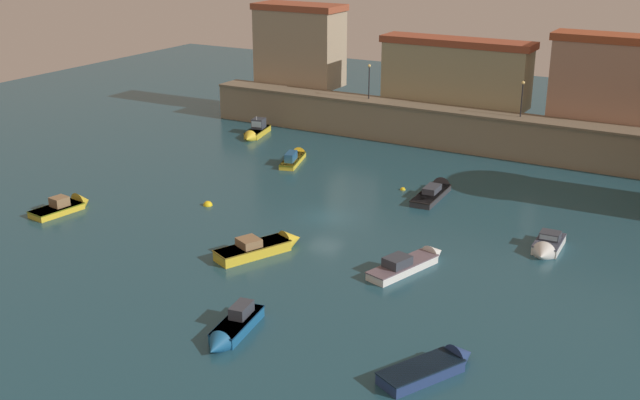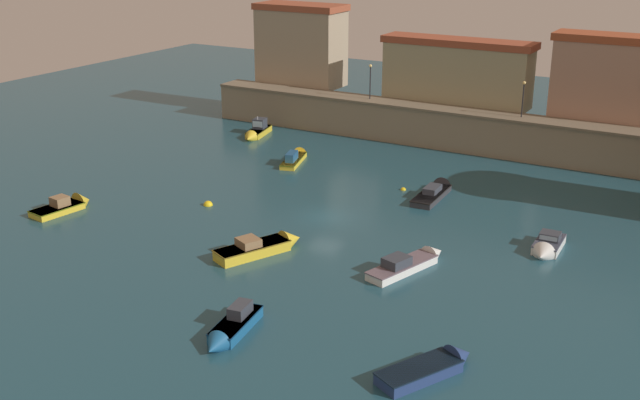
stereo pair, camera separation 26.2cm
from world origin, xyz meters
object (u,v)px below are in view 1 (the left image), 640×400
(moored_boat_1, at_px, (547,246))
(moored_boat_7, at_px, (436,366))
(moored_boat_5, at_px, (436,190))
(moored_boat_0, at_px, (264,246))
(moored_boat_2, at_px, (232,329))
(moored_boat_6, at_px, (67,206))
(moored_boat_4, at_px, (412,262))
(mooring_buoy_0, at_px, (208,205))
(quay_lamp_1, at_px, (522,93))
(moored_boat_8, at_px, (256,132))
(quay_lamp_0, at_px, (369,76))
(mooring_buoy_1, at_px, (403,190))
(moored_boat_3, at_px, (295,157))

(moored_boat_1, bearing_deg, moored_boat_7, -5.31)
(moored_boat_5, distance_m, moored_boat_7, 27.97)
(moored_boat_5, height_order, moored_boat_7, moored_boat_7)
(moored_boat_0, height_order, moored_boat_5, moored_boat_0)
(moored_boat_2, bearing_deg, moored_boat_5, 169.04)
(moored_boat_5, xyz_separation_m, moored_boat_7, (10.41, -25.96, 0.03))
(moored_boat_2, bearing_deg, moored_boat_6, -122.10)
(moored_boat_0, distance_m, moored_boat_5, 18.44)
(moored_boat_4, bearing_deg, mooring_buoy_0, 98.21)
(quay_lamp_1, distance_m, moored_boat_8, 28.00)
(quay_lamp_0, height_order, moored_boat_1, quay_lamp_0)
(moored_boat_4, distance_m, moored_boat_5, 15.31)
(moored_boat_8, height_order, mooring_buoy_0, moored_boat_8)
(moored_boat_4, relative_size, mooring_buoy_1, 15.15)
(moored_boat_7, height_order, moored_boat_8, moored_boat_8)
(moored_boat_3, relative_size, moored_boat_5, 0.93)
(moored_boat_4, xyz_separation_m, mooring_buoy_1, (-7.06, 14.40, -0.41))
(moored_boat_5, bearing_deg, moored_boat_1, -126.54)
(moored_boat_7, bearing_deg, moored_boat_6, 104.15)
(mooring_buoy_0, xyz_separation_m, mooring_buoy_1, (12.23, 11.50, 0.00))
(moored_boat_7, bearing_deg, moored_boat_8, 71.96)
(quay_lamp_1, height_order, moored_boat_5, quay_lamp_1)
(moored_boat_4, height_order, moored_boat_6, moored_boat_6)
(moored_boat_1, bearing_deg, quay_lamp_0, -133.74)
(quay_lamp_0, relative_size, moored_boat_8, 0.65)
(moored_boat_2, bearing_deg, moored_boat_4, 150.15)
(quay_lamp_1, xyz_separation_m, moored_boat_1, (8.60, -21.96, -5.93))
(moored_boat_1, xyz_separation_m, moored_boat_8, (-35.23, 15.58, 0.11))
(quay_lamp_1, relative_size, mooring_buoy_1, 7.44)
(moored_boat_1, xyz_separation_m, moored_boat_6, (-35.65, -10.67, -0.06))
(moored_boat_6, height_order, mooring_buoy_0, moored_boat_6)
(moored_boat_5, bearing_deg, moored_boat_7, -160.99)
(moored_boat_3, distance_m, mooring_buoy_0, 14.35)
(quay_lamp_0, distance_m, moored_boat_4, 34.63)
(moored_boat_3, distance_m, moored_boat_7, 38.51)
(moored_boat_3, xyz_separation_m, moored_boat_7, (25.93, -28.47, 0.01))
(moored_boat_1, height_order, mooring_buoy_1, moored_boat_1)
(moored_boat_7, distance_m, moored_boat_8, 48.25)
(moored_boat_5, bearing_deg, quay_lamp_0, 40.48)
(moored_boat_7, bearing_deg, moored_boat_2, 127.70)
(quay_lamp_1, bearing_deg, mooring_buoy_0, -124.28)
(moored_boat_2, relative_size, moored_boat_4, 0.78)
(quay_lamp_1, bearing_deg, moored_boat_8, -166.51)
(moored_boat_0, bearing_deg, moored_boat_3, 49.94)
(quay_lamp_1, height_order, mooring_buoy_0, quay_lamp_1)
(moored_boat_4, distance_m, moored_boat_8, 36.10)
(quay_lamp_0, xyz_separation_m, moored_boat_3, (-1.95, -11.88, -6.10))
(moored_boat_7, xyz_separation_m, mooring_buoy_1, (-13.29, 25.63, -0.36))
(moored_boat_8, bearing_deg, moored_boat_2, 19.27)
(moored_boat_3, height_order, moored_boat_6, moored_boat_6)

